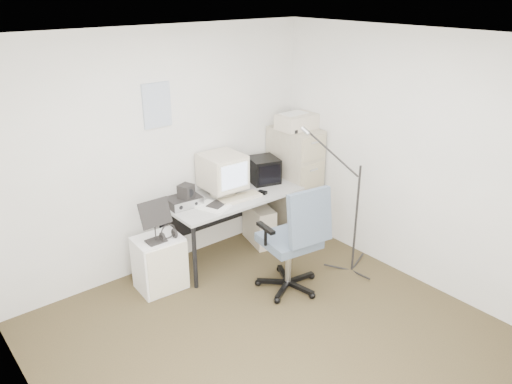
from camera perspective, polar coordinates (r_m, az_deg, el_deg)
floor at (r=4.48m, az=2.33°, el=-16.85°), size 3.60×3.60×0.01m
ceiling at (r=3.47m, az=3.01°, el=16.90°), size 3.60×3.60×0.01m
wall_back at (r=5.19m, az=-10.72°, el=4.38°), size 3.60×0.02×2.50m
wall_left at (r=3.07m, az=-23.90°, el=-10.97°), size 0.02×3.60×2.50m
wall_right at (r=5.11m, az=17.92°, el=3.34°), size 0.02×3.60×2.50m
wall_calendar at (r=5.04m, az=-11.27°, el=9.70°), size 0.30×0.02×0.44m
filing_cabinet at (r=6.03m, az=4.40°, el=1.28°), size 0.40×0.60×1.30m
printer at (r=5.80m, az=4.66°, el=8.03°), size 0.44×0.31×0.17m
desk at (r=5.57m, az=-2.62°, el=-3.81°), size 1.50×0.70×0.73m
crt_monitor at (r=5.36m, az=-3.86°, el=1.98°), size 0.42×0.44×0.45m
crt_tv at (r=5.73m, az=0.84°, el=2.55°), size 0.39×0.40×0.29m
desk_speaker at (r=5.58m, az=-1.22°, el=1.23°), size 0.11×0.11×0.15m
keyboard at (r=5.30m, az=-1.94°, el=-0.70°), size 0.50×0.20×0.03m
mouse at (r=5.44m, az=0.74°, el=-0.04°), size 0.09×0.11×0.03m
radio_receiver at (r=5.19m, az=-8.25°, el=-1.05°), size 0.35×0.26×0.10m
radio_speaker at (r=5.13m, az=-7.99°, el=0.09°), size 0.17×0.17×0.14m
papers at (r=5.12m, az=-4.87°, el=-1.69°), size 0.33×0.38×0.02m
pc_tower at (r=5.89m, az=0.36°, el=-3.70°), size 0.33×0.53×0.46m
office_chair at (r=4.88m, az=3.79°, el=-5.31°), size 0.73×0.73×1.12m
side_cart at (r=5.11m, az=-10.98°, el=-7.97°), size 0.47×0.39×0.56m
music_stand at (r=4.81m, az=-11.54°, el=-3.24°), size 0.33×0.21×0.45m
headphones at (r=4.90m, az=-9.98°, el=-4.79°), size 0.20×0.20×0.03m
mic_stand at (r=5.19m, az=11.51°, el=-1.32°), size 0.03×0.03×1.55m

